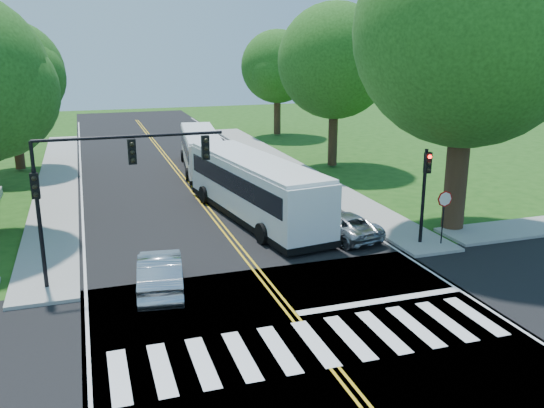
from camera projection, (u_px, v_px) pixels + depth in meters
name	position (u px, v px, depth m)	size (l,w,h in m)	color
ground	(309.00, 336.00, 18.58)	(140.00, 140.00, 0.00)	#1A4711
road	(199.00, 198.00, 35.04)	(14.00, 96.00, 0.01)	black
cross_road	(309.00, 336.00, 18.58)	(60.00, 12.00, 0.01)	black
center_line	(187.00, 184.00, 38.69)	(0.36, 70.00, 0.01)	gold
edge_line_w	(82.00, 191.00, 36.64)	(0.12, 70.00, 0.01)	silver
edge_line_e	(283.00, 176.00, 40.75)	(0.12, 70.00, 0.01)	silver
crosswalk	(315.00, 343.00, 18.12)	(12.60, 3.00, 0.01)	silver
stop_bar	(381.00, 301.00, 21.10)	(6.60, 0.40, 0.01)	silver
sidewalk_nw	(58.00, 182.00, 38.92)	(2.60, 40.00, 0.15)	gray
sidewalk_ne	(288.00, 166.00, 43.93)	(2.60, 40.00, 0.15)	gray
tree_ne_big	(469.00, 32.00, 26.62)	(10.80, 10.80, 14.91)	black
tree_west_far	(10.00, 74.00, 40.81)	(7.60, 7.60, 10.67)	black
tree_east_mid	(335.00, 61.00, 41.88)	(8.40, 8.40, 11.93)	black
tree_east_far	(277.00, 67.00, 57.08)	(7.20, 7.20, 10.34)	black
signal_nw	(102.00, 175.00, 21.51)	(7.15, 0.46, 5.66)	black
signal_ne	(425.00, 184.00, 26.14)	(0.30, 0.46, 4.40)	black
stop_sign	(444.00, 205.00, 26.22)	(0.76, 0.08, 2.53)	black
bus_lead	(255.00, 187.00, 30.53)	(4.52, 12.95, 3.28)	white
bus_follow	(201.00, 150.00, 42.55)	(3.73, 11.26, 2.86)	white
hatchback	(160.00, 272.00, 21.75)	(1.61, 4.61, 1.52)	#ABADB2
suv	(341.00, 225.00, 27.84)	(2.09, 4.53, 1.26)	#A5A7AC
dark_sedan	(274.00, 178.00, 37.44)	(1.76, 4.33, 1.26)	black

